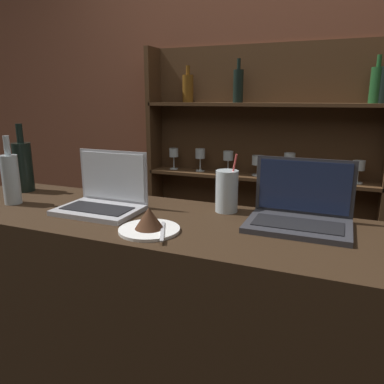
% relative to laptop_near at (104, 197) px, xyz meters
% --- Properties ---
extents(bar_counter, '(2.17, 0.52, 1.02)m').
position_rel_laptop_near_xyz_m(bar_counter, '(0.39, -0.01, -0.56)').
color(bar_counter, black).
rests_on(bar_counter, ground_plane).
extents(back_wall, '(7.00, 0.06, 2.70)m').
position_rel_laptop_near_xyz_m(back_wall, '(0.39, 1.22, 0.28)').
color(back_wall, brown).
rests_on(back_wall, ground_plane).
extents(back_shelf, '(1.43, 0.18, 1.74)m').
position_rel_laptop_near_xyz_m(back_shelf, '(0.35, 1.14, -0.15)').
color(back_shelf, '#472D19').
rests_on(back_shelf, ground_plane).
extents(laptop_near, '(0.30, 0.21, 0.22)m').
position_rel_laptop_near_xyz_m(laptop_near, '(0.00, 0.00, 0.00)').
color(laptop_near, '#ADADB2').
rests_on(laptop_near, bar_counter).
extents(laptop_far, '(0.33, 0.23, 0.21)m').
position_rel_laptop_near_xyz_m(laptop_far, '(0.70, 0.10, -0.00)').
color(laptop_far, '#333338').
rests_on(laptop_far, bar_counter).
extents(cake_plate, '(0.20, 0.20, 0.08)m').
position_rel_laptop_near_xyz_m(cake_plate, '(0.27, -0.14, -0.02)').
color(cake_plate, white).
rests_on(cake_plate, bar_counter).
extents(water_glass, '(0.08, 0.08, 0.22)m').
position_rel_laptop_near_xyz_m(water_glass, '(0.43, 0.16, 0.03)').
color(water_glass, silver).
rests_on(water_glass, bar_counter).
extents(wine_bottle_clear, '(0.07, 0.07, 0.27)m').
position_rel_laptop_near_xyz_m(wine_bottle_clear, '(-0.39, -0.06, 0.06)').
color(wine_bottle_clear, '#B2C1C6').
rests_on(wine_bottle_clear, bar_counter).
extents(wine_bottle_dark, '(0.08, 0.08, 0.30)m').
position_rel_laptop_near_xyz_m(wine_bottle_dark, '(-0.51, 0.11, 0.07)').
color(wine_bottle_dark, black).
rests_on(wine_bottle_dark, bar_counter).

